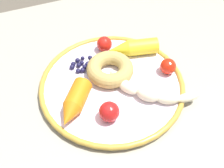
{
  "coord_description": "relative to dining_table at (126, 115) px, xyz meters",
  "views": [
    {
      "loc": [
        -0.17,
        -0.34,
        1.21
      ],
      "look_at": [
        -0.02,
        0.03,
        0.75
      ],
      "focal_mm": 44.54,
      "sensor_mm": 36.0,
      "label": 1
    }
  ],
  "objects": [
    {
      "name": "dining_table",
      "position": [
        0.0,
        0.0,
        0.0
      ],
      "size": [
        1.27,
        0.82,
        0.74
      ],
      "color": "gray",
      "rests_on": "ground_plane"
    },
    {
      "name": "blueberry_pile",
      "position": [
        -0.07,
        0.1,
        0.1
      ],
      "size": [
        0.06,
        0.05,
        0.02
      ],
      "color": "#191638",
      "rests_on": "plate"
    },
    {
      "name": "carrot_yellow",
      "position": [
        0.06,
        0.1,
        0.11
      ],
      "size": [
        0.12,
        0.06,
        0.04
      ],
      "color": "yellow",
      "rests_on": "plate"
    },
    {
      "name": "plate",
      "position": [
        -0.02,
        0.03,
        0.09
      ],
      "size": [
        0.32,
        0.32,
        0.02
      ],
      "color": "white",
      "rests_on": "dining_table"
    },
    {
      "name": "tomato_far",
      "position": [
        0.11,
        0.02,
        0.11
      ],
      "size": [
        0.04,
        0.04,
        0.04
      ],
      "primitive_type": "sphere",
      "color": "red",
      "rests_on": "plate"
    },
    {
      "name": "tomato_mid",
      "position": [
        -0.0,
        0.14,
        0.11
      ],
      "size": [
        0.04,
        0.04,
        0.04
      ],
      "primitive_type": "sphere",
      "color": "red",
      "rests_on": "plate"
    },
    {
      "name": "banana",
      "position": [
        0.04,
        -0.03,
        0.11
      ],
      "size": [
        0.16,
        0.14,
        0.03
      ],
      "color": "beige",
      "rests_on": "plate"
    },
    {
      "name": "donut",
      "position": [
        -0.02,
        0.06,
        0.11
      ],
      "size": [
        0.15,
        0.15,
        0.03
      ],
      "primitive_type": "torus",
      "rotation": [
        0.0,
        0.0,
        0.89
      ],
      "color": "tan",
      "rests_on": "plate"
    },
    {
      "name": "carrot_orange",
      "position": [
        -0.12,
        -0.01,
        0.12
      ],
      "size": [
        0.1,
        0.11,
        0.04
      ],
      "color": "orange",
      "rests_on": "plate"
    },
    {
      "name": "tomato_near",
      "position": [
        -0.06,
        -0.05,
        0.12
      ],
      "size": [
        0.04,
        0.04,
        0.04
      ],
      "primitive_type": "sphere",
      "color": "red",
      "rests_on": "plate"
    }
  ]
}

